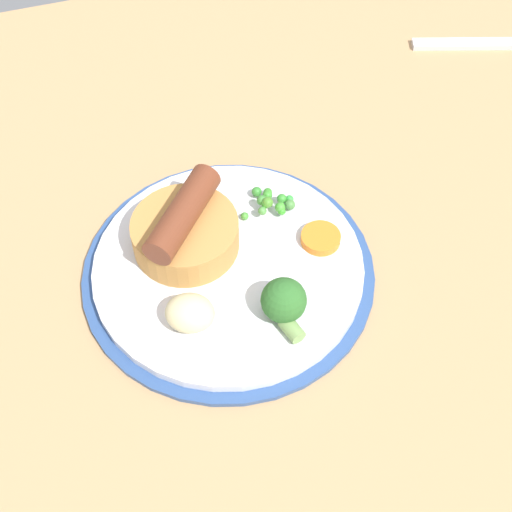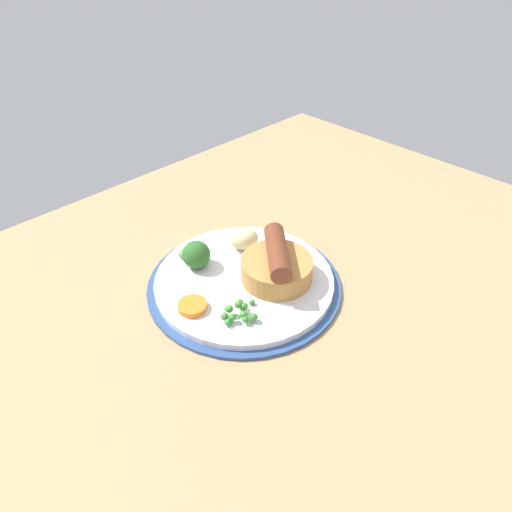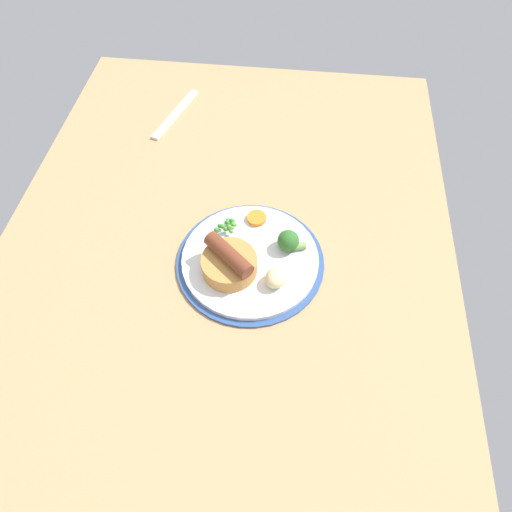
% 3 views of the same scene
% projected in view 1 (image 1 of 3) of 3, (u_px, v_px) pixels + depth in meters
% --- Properties ---
extents(dining_table, '(1.10, 0.80, 0.03)m').
position_uv_depth(dining_table, '(243.00, 235.00, 0.66)').
color(dining_table, tan).
rests_on(dining_table, ground).
extents(dinner_plate, '(0.25, 0.25, 0.01)m').
position_uv_depth(dinner_plate, '(229.00, 269.00, 0.61)').
color(dinner_plate, '#2D4C84').
rests_on(dinner_plate, dining_table).
extents(sausage_pudding, '(0.09, 0.09, 0.06)m').
position_uv_depth(sausage_pudding, '(185.00, 230.00, 0.60)').
color(sausage_pudding, '#BC8442').
rests_on(sausage_pudding, dinner_plate).
extents(pea_pile, '(0.05, 0.04, 0.02)m').
position_uv_depth(pea_pile, '(270.00, 202.00, 0.63)').
color(pea_pile, '#36832F').
rests_on(pea_pile, dinner_plate).
extents(broccoli_floret_near, '(0.04, 0.05, 0.04)m').
position_uv_depth(broccoli_floret_near, '(281.00, 303.00, 0.56)').
color(broccoli_floret_near, '#2D6628').
rests_on(broccoli_floret_near, dinner_plate).
extents(potato_chunk_0, '(0.05, 0.05, 0.03)m').
position_uv_depth(potato_chunk_0, '(190.00, 313.00, 0.56)').
color(potato_chunk_0, beige).
rests_on(potato_chunk_0, dinner_plate).
extents(carrot_slice_3, '(0.04, 0.04, 0.01)m').
position_uv_depth(carrot_slice_3, '(321.00, 238.00, 0.62)').
color(carrot_slice_3, orange).
rests_on(carrot_slice_3, dinner_plate).
extents(fork, '(0.18, 0.07, 0.01)m').
position_uv_depth(fork, '(492.00, 44.00, 0.81)').
color(fork, silver).
rests_on(fork, dining_table).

